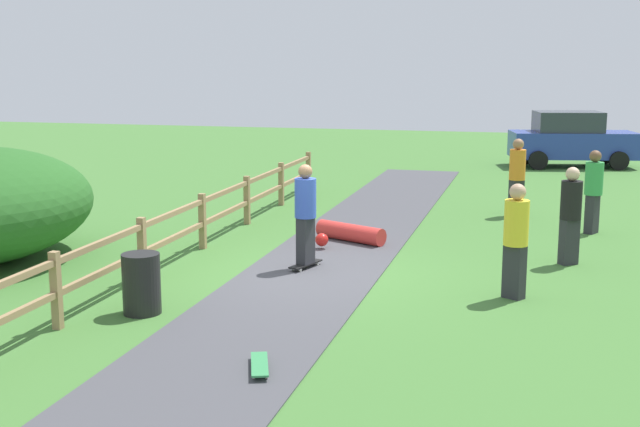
# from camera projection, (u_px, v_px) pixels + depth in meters

# --- Properties ---
(ground_plane) EXTENTS (60.00, 60.00, 0.00)m
(ground_plane) POSITION_uv_depth(u_px,v_px,m) (312.00, 273.00, 14.52)
(ground_plane) COLOR #427533
(asphalt_path) EXTENTS (2.40, 28.00, 0.02)m
(asphalt_path) POSITION_uv_depth(u_px,v_px,m) (312.00, 272.00, 14.52)
(asphalt_path) COLOR #47474C
(asphalt_path) RESTS_ON ground_plane
(wooden_fence) EXTENTS (0.12, 18.12, 1.10)m
(wooden_fence) POSITION_uv_depth(u_px,v_px,m) (175.00, 228.00, 15.05)
(wooden_fence) COLOR #997A51
(wooden_fence) RESTS_ON ground_plane
(trash_bin) EXTENTS (0.56, 0.56, 0.90)m
(trash_bin) POSITION_uv_depth(u_px,v_px,m) (141.00, 284.00, 12.14)
(trash_bin) COLOR black
(trash_bin) RESTS_ON ground_plane
(skater_riding) EXTENTS (0.48, 0.82, 1.86)m
(skater_riding) POSITION_uv_depth(u_px,v_px,m) (305.00, 210.00, 14.60)
(skater_riding) COLOR black
(skater_riding) RESTS_ON asphalt_path
(skater_fallen) EXTENTS (1.57, 1.45, 0.36)m
(skater_fallen) POSITION_uv_depth(u_px,v_px,m) (348.00, 233.00, 16.88)
(skater_fallen) COLOR red
(skater_fallen) RESTS_ON asphalt_path
(skateboard_loose) EXTENTS (0.46, 0.82, 0.08)m
(skateboard_loose) POSITION_uv_depth(u_px,v_px,m) (260.00, 365.00, 9.91)
(skateboard_loose) COLOR #338C4C
(skateboard_loose) RESTS_ON asphalt_path
(bystander_green) EXTENTS (0.51, 0.51, 1.79)m
(bystander_green) POSITION_uv_depth(u_px,v_px,m) (594.00, 188.00, 17.67)
(bystander_green) COLOR #2D2D33
(bystander_green) RESTS_ON ground_plane
(bystander_black) EXTENTS (0.53, 0.53, 1.79)m
(bystander_black) POSITION_uv_depth(u_px,v_px,m) (571.00, 211.00, 14.97)
(bystander_black) COLOR #2D2D33
(bystander_black) RESTS_ON ground_plane
(bystander_yellow) EXTENTS (0.52, 0.52, 1.81)m
(bystander_yellow) POSITION_uv_depth(u_px,v_px,m) (516.00, 235.00, 12.81)
(bystander_yellow) COLOR #2D2D33
(bystander_yellow) RESTS_ON ground_plane
(bystander_orange) EXTENTS (0.54, 0.54, 1.85)m
(bystander_orange) POSITION_uv_depth(u_px,v_px,m) (517.00, 173.00, 19.69)
(bystander_orange) COLOR #2D2D33
(bystander_orange) RESTS_ON ground_plane
(parked_car_blue) EXTENTS (4.46, 2.65, 1.92)m
(parked_car_blue) POSITION_uv_depth(u_px,v_px,m) (571.00, 139.00, 28.78)
(parked_car_blue) COLOR #283D99
(parked_car_blue) RESTS_ON ground_plane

